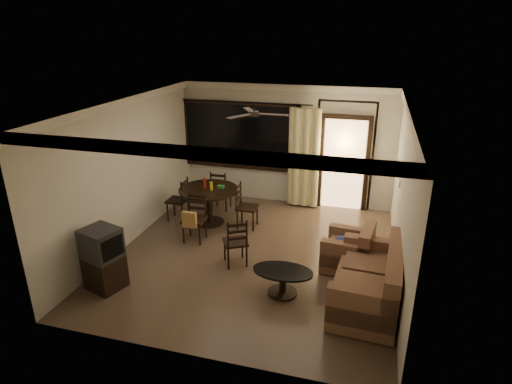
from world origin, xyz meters
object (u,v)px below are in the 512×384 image
(dining_chair_north, at_px, (221,197))
(tv_cabinet, at_px, (103,259))
(dining_table, at_px, (209,196))
(coffee_table, at_px, (283,278))
(sofa, at_px, (371,284))
(dining_chair_south, at_px, (194,226))
(side_chair, at_px, (236,250))
(armchair, at_px, (351,251))
(dining_chair_west, at_px, (178,207))
(dining_chair_east, at_px, (247,215))

(dining_chair_north, height_order, tv_cabinet, tv_cabinet)
(dining_table, height_order, coffee_table, dining_table)
(tv_cabinet, distance_m, sofa, 4.22)
(dining_table, bearing_deg, sofa, -31.61)
(tv_cabinet, distance_m, coffee_table, 2.89)
(dining_chair_south, relative_size, side_chair, 1.04)
(dining_chair_north, height_order, armchair, dining_chair_north)
(dining_table, xyz_separation_m, sofa, (3.43, -2.11, -0.24))
(dining_chair_west, height_order, dining_chair_east, same)
(dining_chair_north, bearing_deg, armchair, 147.19)
(armchair, xyz_separation_m, coffee_table, (-0.98, -1.07, -0.06))
(tv_cabinet, height_order, side_chair, tv_cabinet)
(dining_chair_east, xyz_separation_m, dining_chair_south, (-0.82, -0.87, 0.02))
(dining_table, height_order, sofa, dining_table)
(dining_chair_east, distance_m, tv_cabinet, 3.20)
(coffee_table, bearing_deg, tv_cabinet, -168.30)
(dining_chair_south, xyz_separation_m, dining_chair_north, (-0.03, 1.64, -0.02))
(dining_chair_east, height_order, tv_cabinet, tv_cabinet)
(dining_chair_east, relative_size, dining_chair_south, 1.00)
(dining_chair_north, distance_m, armchair, 3.62)
(dining_table, relative_size, armchair, 1.40)
(dining_chair_south, relative_size, coffee_table, 0.99)
(sofa, xyz_separation_m, coffee_table, (-1.35, -0.06, -0.10))
(dining_chair_east, height_order, sofa, sofa)
(dining_chair_west, distance_m, side_chair, 2.34)
(dining_chair_east, distance_m, dining_chair_south, 1.20)
(dining_chair_west, bearing_deg, sofa, 62.06)
(dining_chair_south, relative_size, tv_cabinet, 0.91)
(tv_cabinet, bearing_deg, coffee_table, 29.07)
(dining_chair_south, bearing_deg, tv_cabinet, -112.69)
(dining_chair_west, relative_size, armchair, 1.05)
(coffee_table, bearing_deg, dining_chair_north, 125.34)
(dining_chair_west, relative_size, sofa, 0.52)
(dining_table, relative_size, side_chair, 1.37)
(dining_chair_north, height_order, side_chair, dining_chair_north)
(dining_table, xyz_separation_m, dining_chair_south, (0.02, -0.86, -0.31))
(dining_table, xyz_separation_m, dining_chair_east, (0.84, 0.02, -0.34))
(sofa, bearing_deg, dining_table, 152.18)
(tv_cabinet, bearing_deg, dining_chair_north, 95.97)
(dining_table, height_order, dining_chair_west, dining_table)
(dining_chair_north, bearing_deg, dining_chair_south, 90.00)
(coffee_table, xyz_separation_m, side_chair, (-1.00, 0.67, -0.01))
(armchair, bearing_deg, sofa, -62.85)
(dining_table, distance_m, tv_cabinet, 2.86)
(sofa, height_order, armchair, sofa)
(dining_chair_north, relative_size, tv_cabinet, 0.91)
(dining_chair_west, bearing_deg, dining_chair_east, 90.09)
(dining_chair_east, bearing_deg, sofa, -130.52)
(armchair, height_order, coffee_table, armchair)
(side_chair, bearing_deg, dining_chair_south, -61.61)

